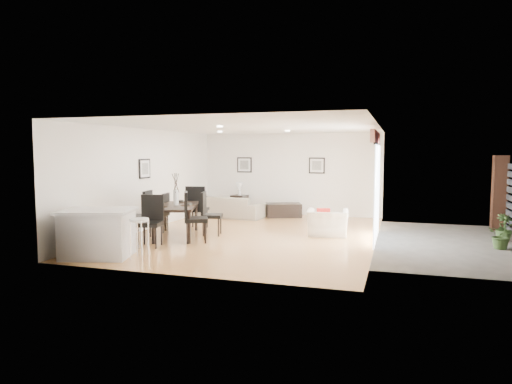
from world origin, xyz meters
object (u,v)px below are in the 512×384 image
(armchair, at_px, (328,223))
(dining_chair_foot, at_px, (197,205))
(dining_chair_enear, at_px, (192,214))
(bar_stool, at_px, (139,224))
(side_table, at_px, (240,204))
(dining_chair_efar, at_px, (208,211))
(sofa, at_px, (228,207))
(kitchen_island, at_px, (98,233))
(dining_chair_wnear, at_px, (143,212))
(dining_table, at_px, (176,208))
(coffee_table, at_px, (284,210))
(dining_chair_head, at_px, (151,218))
(dining_chair_wfar, at_px, (162,210))

(armchair, relative_size, dining_chair_foot, 0.85)
(dining_chair_enear, height_order, bar_stool, dining_chair_enear)
(side_table, bearing_deg, dining_chair_efar, -81.68)
(sofa, distance_m, side_table, 0.93)
(kitchen_island, bearing_deg, dining_chair_wnear, 79.26)
(sofa, xyz_separation_m, dining_chair_foot, (-0.00, -2.37, 0.32))
(sofa, height_order, kitchen_island, kitchen_island)
(dining_chair_enear, xyz_separation_m, bar_stool, (-0.20, -1.92, 0.04))
(dining_table, relative_size, bar_stool, 2.57)
(dining_table, relative_size, dining_chair_foot, 1.79)
(dining_chair_efar, bearing_deg, dining_table, 110.41)
(coffee_table, height_order, bar_stool, bar_stool)
(dining_table, height_order, dining_chair_efar, dining_chair_efar)
(dining_table, xyz_separation_m, dining_chair_head, (-0.02, -1.16, -0.07))
(dining_chair_wfar, bearing_deg, dining_chair_head, 12.16)
(side_table, bearing_deg, kitchen_island, -94.61)
(dining_chair_foot, distance_m, bar_stool, 3.62)
(sofa, relative_size, dining_table, 1.11)
(armchair, distance_m, coffee_table, 3.43)
(bar_stool, bearing_deg, side_table, 93.24)
(dining_chair_wnear, bearing_deg, dining_chair_foot, 146.39)
(coffee_table, distance_m, side_table, 1.65)
(armchair, bearing_deg, dining_chair_efar, 8.88)
(dining_table, relative_size, dining_chair_wfar, 2.05)
(side_table, bearing_deg, dining_chair_wnear, -98.51)
(dining_table, bearing_deg, side_table, 69.18)
(dining_chair_efar, distance_m, dining_chair_head, 1.75)
(side_table, xyz_separation_m, kitchen_island, (-0.56, -6.89, 0.17))
(side_table, distance_m, kitchen_island, 6.92)
(kitchen_island, xyz_separation_m, bar_stool, (0.95, -0.00, 0.22))
(side_table, xyz_separation_m, bar_stool, (0.39, -6.89, 0.38))
(armchair, bearing_deg, sofa, -39.53)
(sofa, bearing_deg, dining_chair_head, 95.39)
(dining_chair_foot, bearing_deg, dining_chair_efar, 123.50)
(dining_chair_wnear, distance_m, dining_chair_head, 0.95)
(dining_table, distance_m, dining_chair_wfar, 0.84)
(dining_chair_efar, bearing_deg, dining_chair_enear, 166.29)
(dining_chair_wnear, bearing_deg, kitchen_island, -5.80)
(sofa, xyz_separation_m, armchair, (3.53, -2.28, -0.01))
(dining_chair_head, relative_size, dining_chair_foot, 0.97)
(dining_chair_foot, distance_m, kitchen_island, 3.63)
(sofa, xyz_separation_m, kitchen_island, (-0.50, -5.97, 0.14))
(dining_chair_head, height_order, bar_stool, dining_chair_head)
(armchair, height_order, dining_chair_wnear, dining_chair_wnear)
(dining_chair_wnear, bearing_deg, sofa, 159.42)
(dining_chair_foot, height_order, coffee_table, dining_chair_foot)
(dining_chair_wnear, height_order, dining_chair_enear, dining_chair_enear)
(dining_chair_foot, relative_size, side_table, 1.85)
(dining_table, relative_size, side_table, 3.31)
(dining_table, height_order, dining_chair_foot, dining_chair_foot)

